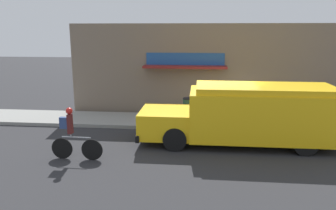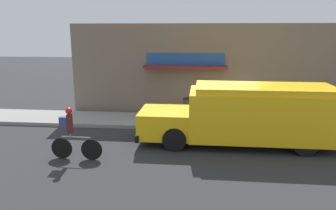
% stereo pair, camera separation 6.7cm
% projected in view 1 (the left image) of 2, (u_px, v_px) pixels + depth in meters
% --- Properties ---
extents(ground_plane, '(70.00, 70.00, 0.00)m').
position_uv_depth(ground_plane, '(222.00, 132.00, 13.15)').
color(ground_plane, '#2B2B2D').
extents(sidewalk, '(28.00, 2.20, 0.15)m').
position_uv_depth(sidewalk, '(220.00, 122.00, 14.20)').
color(sidewalk, gray).
rests_on(sidewalk, ground_plane).
extents(storefront, '(14.19, 0.91, 4.29)m').
position_uv_depth(storefront, '(219.00, 70.00, 15.20)').
color(storefront, '#756656').
rests_on(storefront, ground_plane).
extents(school_bus, '(6.89, 2.60, 2.13)m').
position_uv_depth(school_bus, '(248.00, 114.00, 11.49)').
color(school_bus, yellow).
rests_on(school_bus, ground_plane).
extents(cyclist, '(1.66, 0.21, 1.67)m').
position_uv_depth(cyclist, '(72.00, 135.00, 10.19)').
color(cyclist, black).
rests_on(cyclist, ground_plane).
extents(trash_bin, '(0.46, 0.46, 0.96)m').
position_uv_depth(trash_bin, '(188.00, 109.00, 14.29)').
color(trash_bin, '#2D5138').
rests_on(trash_bin, sidewalk).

